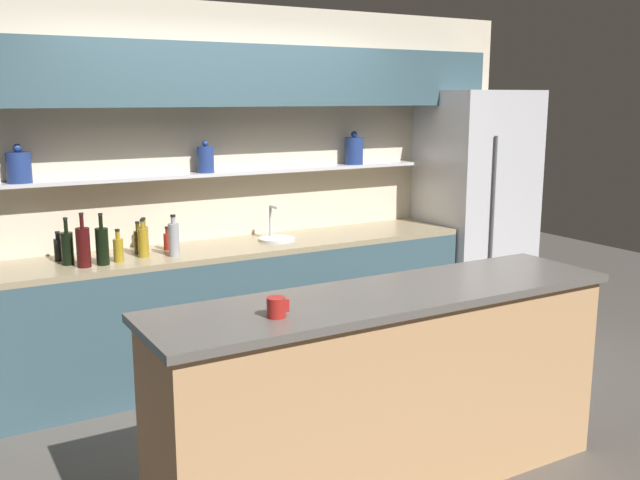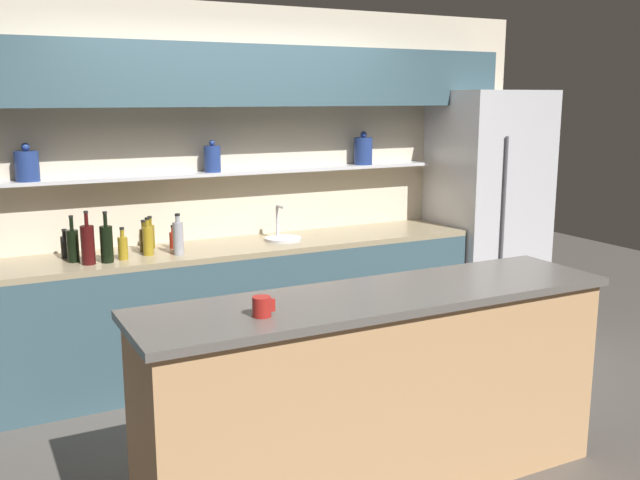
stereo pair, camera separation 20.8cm
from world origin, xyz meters
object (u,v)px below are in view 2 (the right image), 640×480
object	(u,v)px
sink_fixture	(283,236)
bottle_sauce_7	(65,246)
bottle_oil_5	(148,240)
bottle_oil_6	(144,239)
bottle_wine_0	(73,245)
bottle_oil_9	(123,247)
bottle_wine_8	(107,243)
coffee_mug	(262,307)
refrigerator	(487,212)
bottle_wine_2	(88,244)
bottle_oil_3	(150,236)
bottle_spirit_4	(178,237)
bottle_sauce_1	(174,239)

from	to	relation	value
sink_fixture	bottle_sauce_7	bearing A→B (deg)	175.77
bottle_oil_5	bottle_oil_6	world-z (taller)	bottle_oil_5
bottle_wine_0	bottle_oil_9	world-z (taller)	bottle_wine_0
bottle_oil_5	bottle_oil_9	bearing A→B (deg)	-162.85
bottle_sauce_7	bottle_oil_6	bearing A→B (deg)	-5.40
bottle_wine_0	bottle_wine_8	size ratio (longest dim) A/B	0.92
sink_fixture	coffee_mug	world-z (taller)	sink_fixture
refrigerator	bottle_oil_5	xyz separation A→B (m)	(-2.86, -0.01, 0.02)
bottle_wine_2	bottle_oil_9	xyz separation A→B (m)	(0.22, 0.04, -0.05)
bottle_wine_2	bottle_wine_8	bearing A→B (deg)	1.05
bottle_wine_2	bottle_oil_3	bearing A→B (deg)	32.67
bottle_oil_9	coffee_mug	xyz separation A→B (m)	(0.20, -1.82, 0.06)
bottle_wine_0	bottle_oil_3	size ratio (longest dim) A/B	1.32
bottle_wine_0	sink_fixture	bearing A→B (deg)	1.31
bottle_wine_0	bottle_oil_6	xyz separation A→B (m)	(0.47, 0.10, -0.02)
bottle_spirit_4	coffee_mug	xyz separation A→B (m)	(-0.16, -1.80, 0.03)
coffee_mug	bottle_oil_6	bearing A→B (deg)	90.64
bottle_wine_2	bottle_oil_6	size ratio (longest dim) A/B	1.55
bottle_oil_3	coffee_mug	bearing A→B (deg)	-91.22
bottle_oil_3	bottle_oil_5	size ratio (longest dim) A/B	0.89
bottle_oil_6	bottle_wine_8	xyz separation A→B (m)	(-0.28, -0.21, 0.04)
bottle_wine_8	bottle_spirit_4	bearing A→B (deg)	1.80
bottle_spirit_4	bottle_sauce_7	xyz separation A→B (m)	(-0.68, 0.24, -0.04)
sink_fixture	bottle_sauce_1	size ratio (longest dim) A/B	1.66
bottle_oil_9	bottle_oil_6	bearing A→B (deg)	44.28
bottle_oil_6	bottle_oil_3	bearing A→B (deg)	53.14
bottle_sauce_1	bottle_wine_8	bearing A→B (deg)	-155.48
bottle_oil_5	bottle_oil_6	xyz separation A→B (m)	(0.00, 0.12, -0.01)
bottle_wine_0	bottle_sauce_1	xyz separation A→B (m)	(0.68, 0.11, -0.04)
refrigerator	bottle_oil_9	xyz separation A→B (m)	(-3.04, -0.06, 0.00)
bottle_wine_2	bottle_oil_3	size ratio (longest dim) A/B	1.50
bottle_oil_6	coffee_mug	size ratio (longest dim) A/B	2.13
bottle_sauce_7	bottle_wine_8	distance (m)	0.34
bottle_wine_2	bottle_wine_8	distance (m)	0.11
bottle_wine_0	refrigerator	bearing A→B (deg)	-0.27
bottle_oil_6	bottle_wine_2	bearing A→B (deg)	-152.31
sink_fixture	bottle_oil_3	xyz separation A→B (m)	(-0.93, 0.15, 0.06)
bottle_wine_0	bottle_wine_2	size ratio (longest dim) A/B	0.88
bottle_oil_5	bottle_wine_8	size ratio (longest dim) A/B	0.78
bottle_oil_5	bottle_wine_8	xyz separation A→B (m)	(-0.28, -0.09, 0.02)
bottle_wine_0	coffee_mug	world-z (taller)	bottle_wine_0
bottle_wine_8	coffee_mug	size ratio (longest dim) A/B	3.19
bottle_wine_0	bottle_sauce_1	bearing A→B (deg)	9.55
refrigerator	bottle_sauce_7	size ratio (longest dim) A/B	10.50
sink_fixture	coffee_mug	bearing A→B (deg)	-116.72
bottle_spirit_4	bottle_oil_3	bearing A→B (deg)	112.07
bottle_sauce_1	coffee_mug	size ratio (longest dim) A/B	1.58
bottle_wine_2	bottle_sauce_7	distance (m)	0.28
bottle_sauce_1	bottle_spirit_4	distance (m)	0.22
sink_fixture	bottle_oil_6	bearing A→B (deg)	176.36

